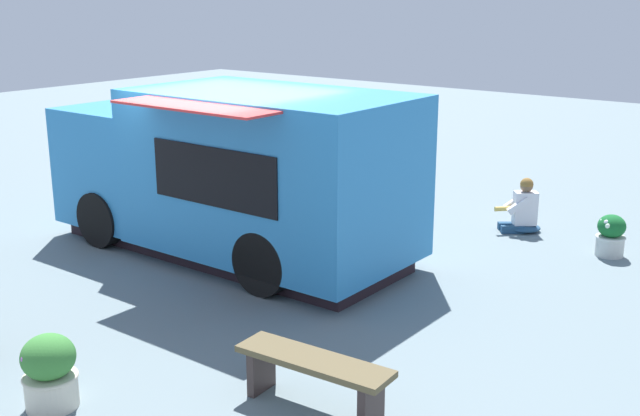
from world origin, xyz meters
TOP-DOWN VIEW (x-y plane):
  - ground_plane at (0.00, 0.00)m, footprint 40.00×40.00m
  - food_truck at (-0.39, -0.20)m, footprint 2.80×5.44m
  - person_customer at (-3.91, 2.61)m, footprint 0.69×0.73m
  - planter_flowering_near at (3.78, 1.50)m, footprint 0.50×0.50m
  - planter_flowering_far at (-3.57, 4.09)m, footprint 0.42×0.42m
  - plaza_bench at (2.35, 3.39)m, footprint 0.50×1.51m

SIDE VIEW (x-z plane):
  - ground_plane at x=0.00m, z-range 0.00..0.00m
  - planter_flowering_far at x=-3.57m, z-range 0.00..0.61m
  - person_customer at x=-3.91m, z-range -0.10..0.76m
  - planter_flowering_near at x=3.78m, z-range 0.00..0.70m
  - plaza_bench at x=2.35m, z-range 0.12..0.62m
  - food_truck at x=-0.39m, z-range -0.04..2.33m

